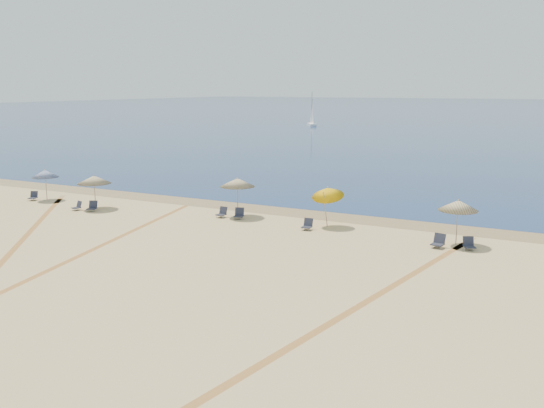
{
  "coord_description": "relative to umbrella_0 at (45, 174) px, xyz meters",
  "views": [
    {
      "loc": [
        15.44,
        -10.97,
        8.32
      ],
      "look_at": [
        0.0,
        20.0,
        1.3
      ],
      "focal_mm": 38.26,
      "sensor_mm": 36.0,
      "label": 1
    }
  ],
  "objects": [
    {
      "name": "chair_0",
      "position": [
        -0.83,
        -0.52,
        -1.69
      ],
      "size": [
        0.75,
        0.8,
        0.66
      ],
      "rotation": [
        0.0,
        0.0,
        0.4
      ],
      "color": "black",
      "rests_on": "ground"
    },
    {
      "name": "wet_sand",
      "position": [
        18.65,
        4.4,
        -1.98
      ],
      "size": [
        500.0,
        500.0,
        0.0
      ],
      "primitive_type": "plane",
      "color": "olive",
      "rests_on": "ground"
    },
    {
      "name": "umbrella_3",
      "position": [
        21.83,
        1.51,
        0.14
      ],
      "size": [
        1.94,
        2.02,
        2.69
      ],
      "color": "gray",
      "rests_on": "ground"
    },
    {
      "name": "sailboat_0",
      "position": [
        -14.5,
        86.23,
        0.23
      ],
      "size": [
        3.7,
        4.8,
        7.3
      ],
      "rotation": [
        0.0,
        0.0,
        0.57
      ],
      "color": "white",
      "rests_on": "ocean"
    },
    {
      "name": "chair_1",
      "position": [
        4.75,
        -1.7,
        -1.71
      ],
      "size": [
        0.66,
        0.72,
        0.62
      ],
      "rotation": [
        0.0,
        0.0,
        -0.29
      ],
      "color": "black",
      "rests_on": "ground"
    },
    {
      "name": "umbrella_4",
      "position": [
        29.54,
        0.69,
        0.18
      ],
      "size": [
        2.08,
        2.09,
        2.5
      ],
      "color": "gray",
      "rests_on": "ground"
    },
    {
      "name": "umbrella_1",
      "position": [
        5.48,
        -0.74,
        0.05
      ],
      "size": [
        2.31,
        2.31,
        2.37
      ],
      "color": "gray",
      "rests_on": "ground"
    },
    {
      "name": "chair_7",
      "position": [
        30.29,
        0.02,
        -1.69
      ],
      "size": [
        0.77,
        0.82,
        0.67
      ],
      "rotation": [
        0.0,
        0.0,
        0.42
      ],
      "color": "black",
      "rests_on": "ground"
    },
    {
      "name": "tire_tracks",
      "position": [
        16.25,
        -10.29,
        -1.98
      ],
      "size": [
        55.45,
        40.09,
        0.0
      ],
      "color": "tan",
      "rests_on": "ground"
    },
    {
      "name": "ocean",
      "position": [
        18.65,
        205.4,
        -1.97
      ],
      "size": [
        500.0,
        500.0,
        0.0
      ],
      "primitive_type": "plane",
      "color": "#0C2151",
      "rests_on": "ground"
    },
    {
      "name": "chair_5",
      "position": [
        21.09,
        0.24,
        -1.69
      ],
      "size": [
        0.58,
        0.67,
        0.66
      ],
      "rotation": [
        0.0,
        0.0,
        0.04
      ],
      "color": "black",
      "rests_on": "ground"
    },
    {
      "name": "umbrella_0",
      "position": [
        0.0,
        0.0,
        0.0
      ],
      "size": [
        1.96,
        1.96,
        2.32
      ],
      "color": "gray",
      "rests_on": "ground"
    },
    {
      "name": "chair_3",
      "position": [
        14.8,
        0.85,
        -1.69
      ],
      "size": [
        0.6,
        0.69,
        0.67
      ],
      "rotation": [
        0.0,
        0.0,
        -0.08
      ],
      "color": "black",
      "rests_on": "ground"
    },
    {
      "name": "chair_6",
      "position": [
        28.8,
        -0.27,
        -1.66
      ],
      "size": [
        0.71,
        0.8,
        0.73
      ],
      "rotation": [
        0.0,
        0.0,
        -0.17
      ],
      "color": "black",
      "rests_on": "ground"
    },
    {
      "name": "chair_4",
      "position": [
        16.02,
        0.93,
        -1.67
      ],
      "size": [
        0.76,
        0.82,
        0.7
      ],
      "rotation": [
        0.0,
        0.0,
        0.3
      ],
      "color": "black",
      "rests_on": "ground"
    },
    {
      "name": "umbrella_2",
      "position": [
        15.57,
        1.55,
        0.26
      ],
      "size": [
        2.27,
        2.27,
        2.58
      ],
      "color": "gray",
      "rests_on": "ground"
    },
    {
      "name": "chair_2",
      "position": [
        5.91,
        -1.49,
        -1.67
      ],
      "size": [
        0.77,
        0.83,
        0.7
      ],
      "rotation": [
        0.0,
        0.0,
        0.35
      ],
      "color": "black",
      "rests_on": "ground"
    }
  ]
}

